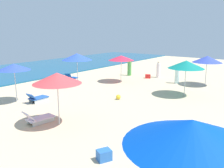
# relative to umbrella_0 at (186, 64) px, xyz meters

# --- Properties ---
(umbrella_0) EXTENTS (2.38, 2.38, 2.38)m
(umbrella_0) POSITION_rel_umbrella_0_xyz_m (0.00, 0.00, 0.00)
(umbrella_0) COLOR silver
(umbrella_0) RESTS_ON ground_plane
(umbrella_1) EXTENTS (2.47, 2.47, 2.76)m
(umbrella_1) POSITION_rel_umbrella_0_xyz_m (-11.53, -4.26, 0.40)
(umbrella_1) COLOR silver
(umbrella_1) RESTS_ON ground_plane
(umbrella_2) EXTENTS (1.91, 1.91, 2.37)m
(umbrella_2) POSITION_rel_umbrella_0_xyz_m (-7.73, 7.66, 0.06)
(umbrella_2) COLOR silver
(umbrella_2) RESTS_ON ground_plane
(lounge_chair_2_0) EXTENTS (1.26, 0.67, 0.62)m
(lounge_chair_2_0) POSITION_rel_umbrella_0_xyz_m (-6.95, 6.66, -1.86)
(lounge_chair_2_0) COLOR silver
(lounge_chair_2_0) RESTS_ON ground_plane
(umbrella_3) EXTENTS (2.41, 2.41, 2.52)m
(umbrella_3) POSITION_rel_umbrella_0_xyz_m (-1.82, 8.30, 0.14)
(umbrella_3) COLOR silver
(umbrella_3) RESTS_ON ground_plane
(lounge_chair_3_0) EXTENTS (1.30, 0.82, 0.74)m
(lounge_chair_3_0) POSITION_rel_umbrella_0_xyz_m (-1.33, 9.57, -1.84)
(lounge_chair_3_0) COLOR silver
(lounge_chair_3_0) RESTS_ON ground_plane
(umbrella_4) EXTENTS (2.17, 2.17, 2.27)m
(umbrella_4) POSITION_rel_umbrella_0_xyz_m (1.07, 5.97, -0.05)
(umbrella_4) COLOR silver
(umbrella_4) RESTS_ON ground_plane
(umbrella_6) EXTENTS (2.21, 2.21, 2.46)m
(umbrella_6) POSITION_rel_umbrella_0_xyz_m (-8.59, 2.78, 0.10)
(umbrella_6) COLOR silver
(umbrella_6) RESTS_ON ground_plane
(lounge_chair_6_0) EXTENTS (1.48, 0.76, 0.68)m
(lounge_chair_6_0) POSITION_rel_umbrella_0_xyz_m (-9.07, 3.69, -1.87)
(lounge_chair_6_0) COLOR silver
(lounge_chair_6_0) RESTS_ON ground_plane
(umbrella_7) EXTENTS (2.30, 2.30, 2.36)m
(umbrella_7) POSITION_rel_umbrella_0_xyz_m (4.08, -0.21, -0.02)
(umbrella_7) COLOR silver
(umbrella_7) RESTS_ON ground_plane
(beachgoer_0) EXTENTS (0.51, 0.51, 1.49)m
(beachgoer_0) POSITION_rel_umbrella_0_xyz_m (3.37, 1.90, -1.43)
(beachgoer_0) COLOR white
(beachgoer_0) RESTS_ON ground_plane
(beachgoer_2) EXTENTS (0.46, 0.46, 1.68)m
(beachgoer_2) POSITION_rel_umbrella_0_xyz_m (4.08, 7.05, -1.34)
(beachgoer_2) COLOR #50A04C
(beachgoer_2) RESTS_ON ground_plane
(beachgoer_3) EXTENTS (0.47, 0.47, 1.54)m
(beachgoer_3) POSITION_rel_umbrella_0_xyz_m (4.80, 4.30, -1.40)
(beachgoer_3) COLOR white
(beachgoer_3) RESTS_ON ground_plane
(cooler_box_0) EXTENTS (0.56, 0.60, 0.35)m
(cooler_box_0) POSITION_rel_umbrella_0_xyz_m (3.89, 4.90, -1.94)
(cooler_box_0) COLOR red
(cooler_box_0) RESTS_ON ground_plane
(beach_ball_1) EXTENTS (0.31, 0.31, 0.31)m
(beach_ball_1) POSITION_rel_umbrella_0_xyz_m (-3.49, 3.01, -1.96)
(beach_ball_1) COLOR yellow
(beach_ball_1) RESTS_ON ground_plane
(cooler_box_2) EXTENTS (0.57, 0.52, 0.37)m
(cooler_box_2) POSITION_rel_umbrella_0_xyz_m (-9.81, -0.88, -1.93)
(cooler_box_2) COLOR blue
(cooler_box_2) RESTS_ON ground_plane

